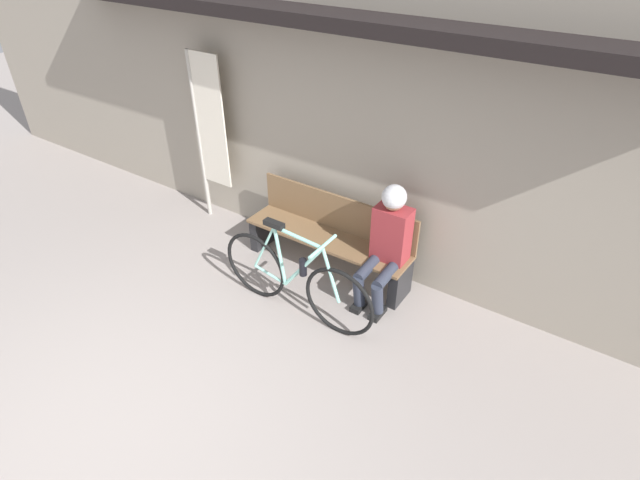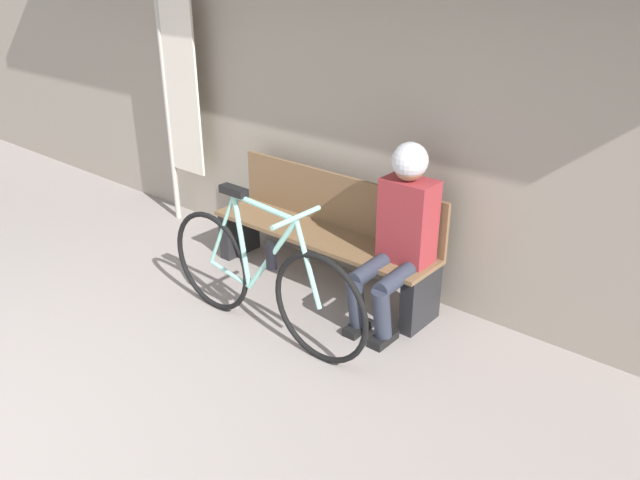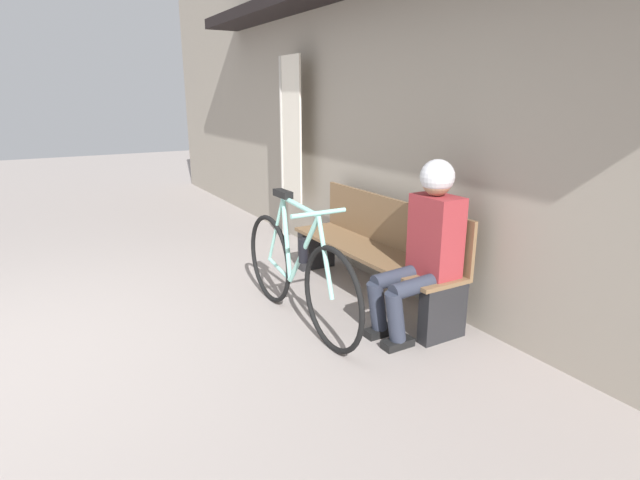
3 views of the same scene
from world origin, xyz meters
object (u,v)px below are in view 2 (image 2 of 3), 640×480
Objects in this scene: park_bench_near at (325,235)px; bicycle at (262,278)px; person_seated at (400,225)px; banner_pole at (178,93)px.

park_bench_near is 1.09× the size of bicycle.
person_seated reaches higher than park_bench_near.
bicycle is 0.83× the size of banner_pole.
bicycle is at bearing -80.98° from park_bench_near.
park_bench_near is 0.77m from person_seated.
bicycle is 0.94m from person_seated.
banner_pole reaches higher than person_seated.
bicycle is at bearing -25.52° from banner_pole.
bicycle reaches higher than park_bench_near.
person_seated is 0.60× the size of banner_pole.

